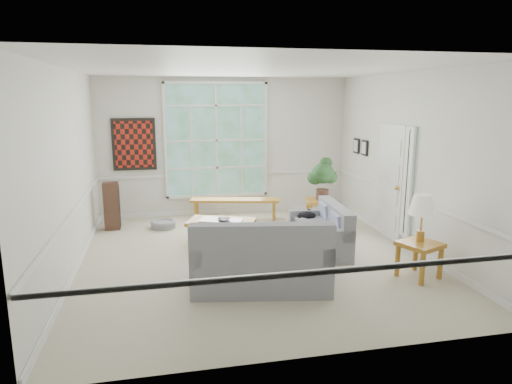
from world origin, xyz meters
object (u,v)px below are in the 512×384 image
(coffee_table, at_px, (221,232))
(side_table, at_px, (419,260))
(loveseat_front, at_px, (261,252))
(end_table, at_px, (320,213))
(loveseat_right, at_px, (319,228))

(coffee_table, distance_m, side_table, 3.36)
(loveseat_front, bearing_deg, end_table, 65.76)
(end_table, bearing_deg, side_table, -80.21)
(coffee_table, relative_size, side_table, 2.18)
(end_table, xyz_separation_m, side_table, (0.49, -2.84, -0.01))
(loveseat_front, xyz_separation_m, coffee_table, (-0.28, 1.98, -0.29))
(coffee_table, height_order, end_table, end_table)
(end_table, height_order, side_table, end_table)
(end_table, distance_m, side_table, 2.89)
(loveseat_right, relative_size, side_table, 2.76)
(loveseat_right, distance_m, coffee_table, 1.74)
(loveseat_front, distance_m, end_table, 3.25)
(coffee_table, bearing_deg, loveseat_right, -2.24)
(loveseat_front, bearing_deg, loveseat_right, 54.31)
(side_table, bearing_deg, coffee_table, 140.53)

